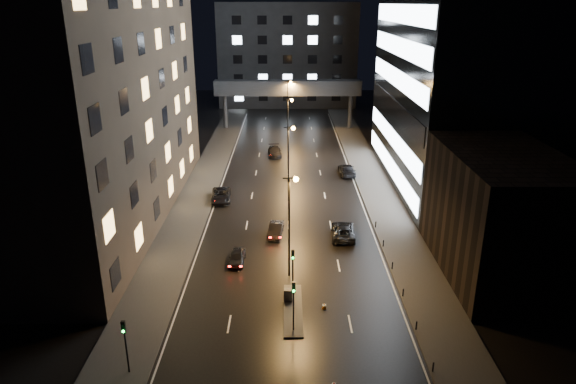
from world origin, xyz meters
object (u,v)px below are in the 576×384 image
(car_away_c, at_px, (221,195))
(car_toward_a, at_px, (343,231))
(car_away_b, at_px, (276,230))
(car_toward_b, at_px, (347,170))
(car_away_d, at_px, (275,151))
(car_away_a, at_px, (237,257))
(utility_cabinet, at_px, (288,295))

(car_away_c, relative_size, car_toward_a, 0.97)
(car_away_b, bearing_deg, car_toward_b, 70.86)
(car_away_c, bearing_deg, car_away_b, -60.51)
(car_toward_b, bearing_deg, car_away_b, 63.03)
(car_away_b, xyz_separation_m, car_toward_b, (10.50, 21.83, 0.12))
(car_away_b, height_order, car_away_d, car_away_d)
(car_away_a, xyz_separation_m, car_toward_b, (14.28, 28.39, 0.16))
(car_away_c, xyz_separation_m, car_away_d, (6.70, 21.36, 0.01))
(car_toward_b, bearing_deg, car_away_d, -44.12)
(car_away_b, height_order, utility_cabinet, car_away_b)
(car_away_c, relative_size, utility_cabinet, 4.96)
(car_away_b, xyz_separation_m, car_toward_a, (7.63, -0.48, 0.08))
(car_away_c, height_order, car_toward_b, car_toward_b)
(car_away_c, distance_m, car_toward_a, 18.96)
(car_away_d, bearing_deg, car_toward_a, -80.56)
(car_away_c, bearing_deg, car_toward_a, -41.98)
(car_away_a, xyz_separation_m, car_away_c, (-3.72, 17.51, 0.10))
(car_toward_a, bearing_deg, utility_cabinet, 68.68)
(car_toward_b, relative_size, utility_cabinet, 5.13)
(car_away_c, relative_size, car_toward_b, 0.97)
(car_away_c, height_order, car_toward_a, car_toward_a)
(car_away_d, relative_size, utility_cabinet, 4.84)
(car_away_c, distance_m, car_toward_b, 21.03)
(car_away_a, bearing_deg, car_away_d, 87.53)
(car_away_a, relative_size, utility_cabinet, 3.50)
(car_away_d, height_order, car_toward_a, car_toward_a)
(car_away_a, relative_size, car_toward_b, 0.68)
(car_away_d, relative_size, car_toward_b, 0.94)
(car_away_d, distance_m, car_toward_a, 33.85)
(car_away_b, xyz_separation_m, car_away_c, (-7.50, 10.95, 0.06))
(car_toward_a, xyz_separation_m, car_toward_b, (2.87, 22.30, 0.04))
(car_away_d, xyz_separation_m, car_toward_b, (11.30, -10.48, 0.05))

